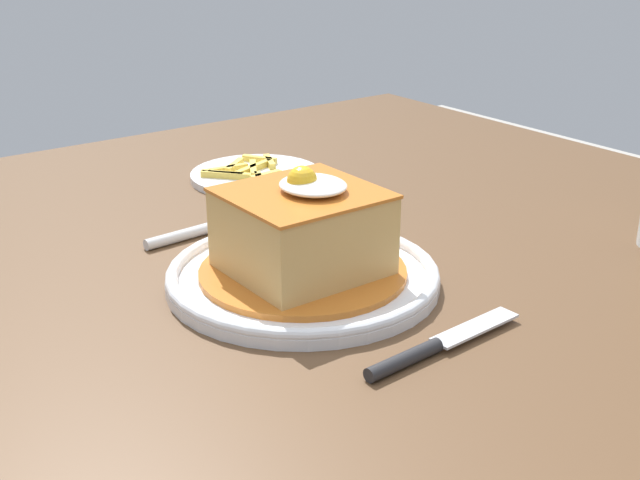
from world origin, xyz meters
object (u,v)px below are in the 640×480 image
Objects in this scene: fork at (194,232)px; knife at (425,350)px; side_plate_fries at (255,175)px; main_plate at (303,275)px.

fork is 0.33m from knife.
knife is at bearing -16.40° from side_plate_fries.
fork and knife have the same top height.
side_plate_fries is (-0.47, 0.14, -0.00)m from knife.
side_plate_fries is (-0.13, 0.16, -0.00)m from fork.
side_plate_fries reaches higher than knife.
fork is at bearing -175.86° from knife.
main_plate is 0.17m from knife.
knife is 0.97× the size of side_plate_fries.
side_plate_fries is at bearing 163.60° from knife.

